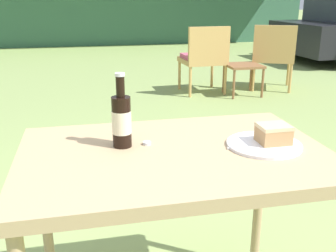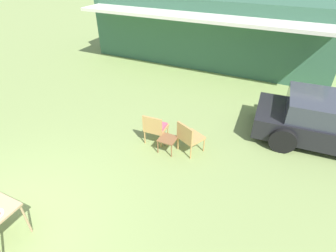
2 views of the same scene
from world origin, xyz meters
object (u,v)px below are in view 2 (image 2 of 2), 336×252
at_px(wicker_chair_cushioned, 155,127).
at_px(garden_side_table, 168,140).
at_px(wicker_chair_plain, 189,136).
at_px(parked_car, 336,123).

height_order(wicker_chair_cushioned, garden_side_table, wicker_chair_cushioned).
bearing_deg(wicker_chair_plain, garden_side_table, 46.73).
height_order(wicker_chair_cushioned, wicker_chair_plain, same).
distance_m(wicker_chair_plain, garden_side_table, 0.55).
relative_size(wicker_chair_cushioned, garden_side_table, 2.01).
bearing_deg(wicker_chair_cushioned, wicker_chair_plain, 176.10).
relative_size(wicker_chair_plain, garden_side_table, 2.01).
xyz_separation_m(parked_car, wicker_chair_plain, (-3.26, -2.00, -0.12)).
bearing_deg(garden_side_table, wicker_chair_plain, 21.47).
height_order(parked_car, garden_side_table, parked_car).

